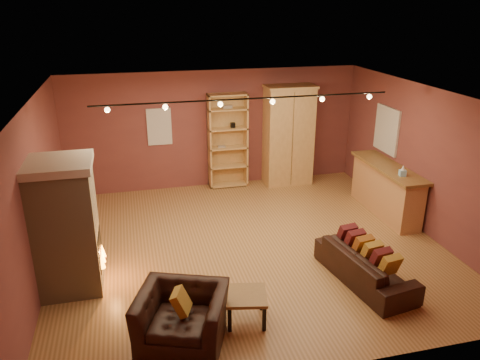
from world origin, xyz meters
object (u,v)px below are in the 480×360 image
object	(u,v)px
bookcase	(227,140)
armchair	(182,310)
loveseat	(366,260)
fireplace	(67,226)
coffee_table	(246,298)
bar_counter	(386,189)
armoire	(288,135)

from	to	relation	value
bookcase	armchair	size ratio (longest dim) A/B	1.71
loveseat	fireplace	bearing A→B (deg)	68.81
bookcase	coffee_table	world-z (taller)	bookcase
loveseat	armchair	world-z (taller)	armchair
bar_counter	loveseat	bearing A→B (deg)	-126.05
fireplace	bar_counter	size ratio (longest dim) A/B	0.95
bar_counter	coffee_table	world-z (taller)	bar_counter
bookcase	armchair	bearing A→B (deg)	-108.40
loveseat	armchair	distance (m)	3.14
loveseat	coffee_table	world-z (taller)	loveseat
armchair	fireplace	bearing A→B (deg)	152.28
bookcase	armoire	xyz separation A→B (m)	(1.48, -0.19, 0.06)
loveseat	armoire	bearing A→B (deg)	-12.21
bookcase	armoire	world-z (taller)	armoire
bookcase	coffee_table	size ratio (longest dim) A/B	3.38
fireplace	loveseat	xyz separation A→B (m)	(4.57, -0.97, -0.67)
armchair	coffee_table	bearing A→B (deg)	34.23
loveseat	coffee_table	xyz separation A→B (m)	(-2.12, -0.52, -0.02)
armoire	bar_counter	world-z (taller)	armoire
loveseat	bookcase	bearing A→B (deg)	5.59
bar_counter	loveseat	xyz separation A→B (m)	(-1.67, -2.30, -0.15)
coffee_table	armchair	bearing A→B (deg)	-166.53
coffee_table	bookcase	bearing A→B (deg)	80.44
loveseat	coffee_table	bearing A→B (deg)	94.57
bookcase	armchair	xyz separation A→B (m)	(-1.81, -5.44, -0.66)
bookcase	armoire	distance (m)	1.49
armoire	armchair	size ratio (longest dim) A/B	1.83
bar_counter	coffee_table	size ratio (longest dim) A/B	3.30
bar_counter	armoire	bearing A→B (deg)	122.99
fireplace	coffee_table	xyz separation A→B (m)	(2.45, -1.49, -0.69)
fireplace	bar_counter	bearing A→B (deg)	12.02
armoire	coffee_table	bearing A→B (deg)	-115.11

